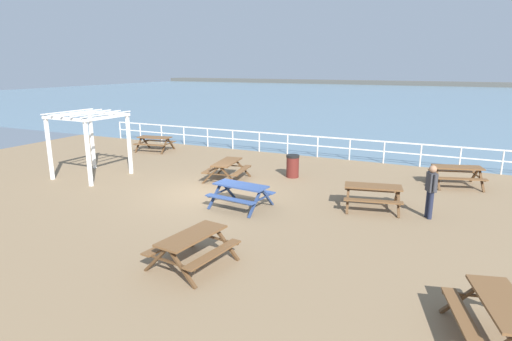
{
  "coord_description": "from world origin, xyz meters",
  "views": [
    {
      "loc": [
        7.87,
        -12.55,
        4.55
      ],
      "look_at": [
        1.42,
        0.94,
        0.8
      ],
      "focal_mm": 29.42,
      "sensor_mm": 36.0,
      "label": 1
    }
  ],
  "objects_px": {
    "picnic_table_far_left": "(373,191)",
    "visitor": "(431,188)",
    "picnic_table_mid_centre": "(155,140)",
    "picnic_table_seaward": "(227,166)",
    "picnic_table_near_left": "(241,190)",
    "litter_bin": "(293,166)",
    "lattice_pergola": "(89,129)",
    "picnic_table_far_right": "(503,312)",
    "picnic_table_near_right": "(192,242)",
    "picnic_table_corner": "(457,171)"
  },
  "relations": [
    {
      "from": "picnic_table_near_right",
      "to": "picnic_table_seaward",
      "type": "height_order",
      "value": "same"
    },
    {
      "from": "picnic_table_mid_centre",
      "to": "picnic_table_seaward",
      "type": "relative_size",
      "value": 1.01
    },
    {
      "from": "lattice_pergola",
      "to": "visitor",
      "type": "bearing_deg",
      "value": 4.55
    },
    {
      "from": "picnic_table_near_right",
      "to": "picnic_table_near_left",
      "type": "bearing_deg",
      "value": 19.58
    },
    {
      "from": "picnic_table_far_right",
      "to": "litter_bin",
      "type": "distance_m",
      "value": 11.15
    },
    {
      "from": "picnic_table_mid_centre",
      "to": "picnic_table_seaward",
      "type": "height_order",
      "value": "same"
    },
    {
      "from": "picnic_table_corner",
      "to": "visitor",
      "type": "relative_size",
      "value": 1.3
    },
    {
      "from": "picnic_table_far_left",
      "to": "visitor",
      "type": "bearing_deg",
      "value": -16.95
    },
    {
      "from": "picnic_table_near_right",
      "to": "picnic_table_seaward",
      "type": "relative_size",
      "value": 0.99
    },
    {
      "from": "picnic_table_far_left",
      "to": "picnic_table_far_right",
      "type": "distance_m",
      "value": 6.88
    },
    {
      "from": "picnic_table_near_right",
      "to": "visitor",
      "type": "height_order",
      "value": "visitor"
    },
    {
      "from": "picnic_table_mid_centre",
      "to": "picnic_table_far_left",
      "type": "relative_size",
      "value": 0.97
    },
    {
      "from": "picnic_table_near_right",
      "to": "litter_bin",
      "type": "bearing_deg",
      "value": 12.17
    },
    {
      "from": "picnic_table_near_right",
      "to": "lattice_pergola",
      "type": "bearing_deg",
      "value": 66.38
    },
    {
      "from": "picnic_table_near_left",
      "to": "picnic_table_near_right",
      "type": "height_order",
      "value": "same"
    },
    {
      "from": "picnic_table_far_right",
      "to": "lattice_pergola",
      "type": "distance_m",
      "value": 15.6
    },
    {
      "from": "picnic_table_far_left",
      "to": "lattice_pergola",
      "type": "relative_size",
      "value": 0.77
    },
    {
      "from": "picnic_table_near_left",
      "to": "picnic_table_mid_centre",
      "type": "bearing_deg",
      "value": 149.81
    },
    {
      "from": "picnic_table_mid_centre",
      "to": "picnic_table_near_left",
      "type": "bearing_deg",
      "value": -45.7
    },
    {
      "from": "picnic_table_mid_centre",
      "to": "visitor",
      "type": "xyz_separation_m",
      "value": [
        14.28,
        -4.75,
        0.36
      ]
    },
    {
      "from": "visitor",
      "to": "lattice_pergola",
      "type": "height_order",
      "value": "lattice_pergola"
    },
    {
      "from": "picnic_table_near_left",
      "to": "picnic_table_corner",
      "type": "distance_m",
      "value": 8.64
    },
    {
      "from": "picnic_table_mid_centre",
      "to": "lattice_pergola",
      "type": "height_order",
      "value": "lattice_pergola"
    },
    {
      "from": "picnic_table_seaward",
      "to": "lattice_pergola",
      "type": "bearing_deg",
      "value": 101.76
    },
    {
      "from": "picnic_table_corner",
      "to": "litter_bin",
      "type": "distance_m",
      "value": 6.38
    },
    {
      "from": "picnic_table_seaward",
      "to": "litter_bin",
      "type": "xyz_separation_m",
      "value": [
        2.25,
        1.57,
        -0.1
      ]
    },
    {
      "from": "visitor",
      "to": "picnic_table_far_left",
      "type": "bearing_deg",
      "value": -32.52
    },
    {
      "from": "picnic_table_far_right",
      "to": "picnic_table_seaward",
      "type": "height_order",
      "value": "same"
    },
    {
      "from": "lattice_pergola",
      "to": "litter_bin",
      "type": "distance_m",
      "value": 8.56
    },
    {
      "from": "picnic_table_seaward",
      "to": "litter_bin",
      "type": "relative_size",
      "value": 2.1
    },
    {
      "from": "visitor",
      "to": "lattice_pergola",
      "type": "xyz_separation_m",
      "value": [
        -13.15,
        -0.77,
        1.05
      ]
    },
    {
      "from": "picnic_table_near_right",
      "to": "lattice_pergola",
      "type": "height_order",
      "value": "lattice_pergola"
    },
    {
      "from": "picnic_table_near_left",
      "to": "picnic_table_far_left",
      "type": "distance_m",
      "value": 4.3
    },
    {
      "from": "picnic_table_near_left",
      "to": "picnic_table_corner",
      "type": "relative_size",
      "value": 0.91
    },
    {
      "from": "visitor",
      "to": "picnic_table_near_right",
      "type": "bearing_deg",
      "value": 22.84
    },
    {
      "from": "picnic_table_far_left",
      "to": "litter_bin",
      "type": "height_order",
      "value": "litter_bin"
    },
    {
      "from": "visitor",
      "to": "lattice_pergola",
      "type": "distance_m",
      "value": 13.21
    },
    {
      "from": "lattice_pergola",
      "to": "litter_bin",
      "type": "relative_size",
      "value": 2.84
    },
    {
      "from": "picnic_table_near_left",
      "to": "picnic_table_seaward",
      "type": "relative_size",
      "value": 0.98
    },
    {
      "from": "picnic_table_corner",
      "to": "litter_bin",
      "type": "height_order",
      "value": "litter_bin"
    },
    {
      "from": "picnic_table_near_left",
      "to": "picnic_table_far_right",
      "type": "bearing_deg",
      "value": -25.07
    },
    {
      "from": "picnic_table_far_left",
      "to": "picnic_table_near_right",
      "type": "bearing_deg",
      "value": -129.18
    },
    {
      "from": "picnic_table_seaward",
      "to": "litter_bin",
      "type": "distance_m",
      "value": 2.75
    },
    {
      "from": "picnic_table_near_left",
      "to": "litter_bin",
      "type": "bearing_deg",
      "value": 93.84
    },
    {
      "from": "picnic_table_mid_centre",
      "to": "litter_bin",
      "type": "xyz_separation_m",
      "value": [
        8.79,
        -1.99,
        -0.1
      ]
    },
    {
      "from": "picnic_table_near_right",
      "to": "picnic_table_mid_centre",
      "type": "height_order",
      "value": "same"
    },
    {
      "from": "picnic_table_mid_centre",
      "to": "picnic_table_corner",
      "type": "relative_size",
      "value": 0.94
    },
    {
      "from": "picnic_table_mid_centre",
      "to": "lattice_pergola",
      "type": "bearing_deg",
      "value": -87.76
    },
    {
      "from": "picnic_table_near_left",
      "to": "picnic_table_mid_centre",
      "type": "distance_m",
      "value": 10.7
    },
    {
      "from": "picnic_table_near_left",
      "to": "lattice_pergola",
      "type": "xyz_separation_m",
      "value": [
        -7.48,
        0.82,
        1.41
      ]
    }
  ]
}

